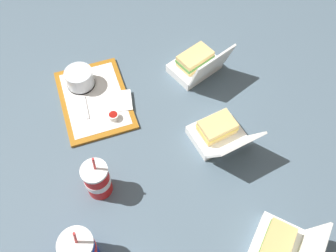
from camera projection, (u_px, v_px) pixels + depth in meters
name	position (u px, v px, depth m)	size (l,w,h in m)	color
ground_plane	(157.00, 136.00, 1.40)	(3.20, 3.20, 0.00)	#4C6070
food_tray	(95.00, 99.00, 1.48)	(0.42, 0.33, 0.01)	#A56619
cake_container	(80.00, 79.00, 1.49)	(0.11, 0.11, 0.07)	black
ketchup_cup	(113.00, 116.00, 1.42)	(0.04, 0.04, 0.02)	white
napkin_stack	(119.00, 101.00, 1.47)	(0.10, 0.10, 0.00)	white
plastic_fork	(86.00, 108.00, 1.45)	(0.11, 0.01, 0.01)	white
clamshell_sandwich_center	(196.00, 64.00, 1.53)	(0.26, 0.27, 0.17)	white
clamshell_sandwich_left	(218.00, 133.00, 1.35)	(0.27, 0.25, 0.17)	white
clamshell_sandwich_back	(278.00, 249.00, 1.13)	(0.26, 0.25, 0.17)	white
soda_cup_right	(97.00, 180.00, 1.22)	(0.09, 0.09, 0.21)	red
soda_cup_back	(80.00, 250.00, 1.10)	(0.10, 0.10, 0.21)	#1938B7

